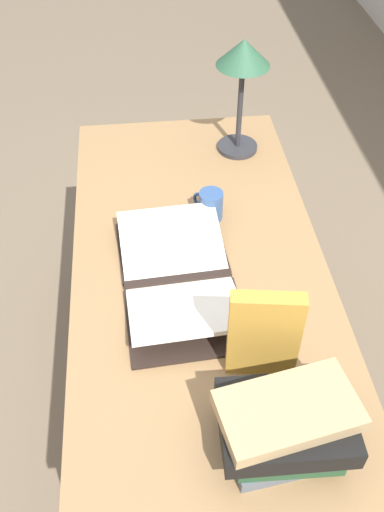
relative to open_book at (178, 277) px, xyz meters
name	(u,v)px	position (x,y,z in m)	size (l,w,h in m)	color
ground_plane	(198,407)	(-0.05, 0.07, -0.77)	(12.00, 12.00, 0.00)	#70604C
reading_desk	(200,291)	(-0.05, 0.07, -0.12)	(1.54, 0.71, 0.75)	#937047
open_book	(178,277)	(0.00, 0.00, 0.00)	(0.54, 0.33, 0.07)	black
book_stack_tall	(285,424)	(0.49, 0.18, 0.06)	(0.20, 0.30, 0.15)	slate
book_standing_upright	(264,335)	(0.29, 0.17, 0.11)	(0.06, 0.17, 0.26)	#BC8933
reading_lamp	(243,66)	(-0.61, 0.26, 0.29)	(0.17, 0.17, 0.40)	#2D2D33
coffee_mug	(210,205)	(-0.26, 0.12, 0.02)	(0.09, 0.09, 0.09)	#335184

